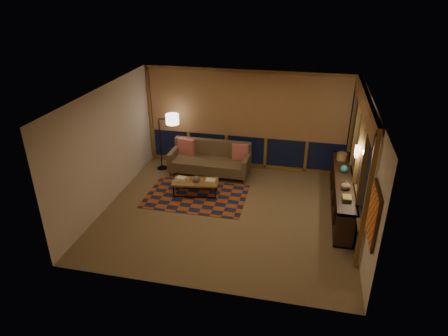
% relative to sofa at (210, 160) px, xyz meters
% --- Properties ---
extents(floor, '(5.50, 5.00, 0.01)m').
position_rel_sofa_xyz_m(floor, '(0.85, -1.76, -0.43)').
color(floor, '#867056').
rests_on(floor, ground).
extents(ceiling, '(5.50, 5.00, 0.01)m').
position_rel_sofa_xyz_m(ceiling, '(0.85, -1.76, 2.27)').
color(ceiling, white).
rests_on(ceiling, walls).
extents(walls, '(5.51, 5.01, 2.70)m').
position_rel_sofa_xyz_m(walls, '(0.85, -1.76, 0.92)').
color(walls, beige).
rests_on(walls, floor).
extents(window_wall_back, '(5.30, 0.16, 2.60)m').
position_rel_sofa_xyz_m(window_wall_back, '(0.85, 0.67, 0.92)').
color(window_wall_back, olive).
rests_on(window_wall_back, walls).
extents(window_wall_right, '(0.16, 3.70, 2.60)m').
position_rel_sofa_xyz_m(window_wall_right, '(3.53, -1.16, 0.92)').
color(window_wall_right, olive).
rests_on(window_wall_right, walls).
extents(wall_art, '(0.06, 0.74, 0.94)m').
position_rel_sofa_xyz_m(wall_art, '(3.56, -3.61, 1.02)').
color(wall_art, red).
rests_on(wall_art, walls).
extents(wall_sconce, '(0.12, 0.18, 0.22)m').
position_rel_sofa_xyz_m(wall_sconce, '(3.47, -1.31, 1.12)').
color(wall_sconce, white).
rests_on(wall_sconce, walls).
extents(sofa, '(2.09, 0.87, 0.85)m').
position_rel_sofa_xyz_m(sofa, '(0.00, 0.00, 0.00)').
color(sofa, brown).
rests_on(sofa, floor).
extents(pillow_left, '(0.46, 0.21, 0.45)m').
position_rel_sofa_xyz_m(pillow_left, '(-0.70, 0.23, 0.22)').
color(pillow_left, red).
rests_on(pillow_left, sofa).
extents(pillow_right, '(0.44, 0.18, 0.42)m').
position_rel_sofa_xyz_m(pillow_right, '(0.78, 0.20, 0.21)').
color(pillow_right, red).
rests_on(pillow_right, sofa).
extents(area_rug, '(2.39, 1.60, 0.01)m').
position_rel_sofa_xyz_m(area_rug, '(-0.03, -1.24, -0.42)').
color(area_rug, '#A54619').
rests_on(area_rug, floor).
extents(coffee_table, '(1.15, 0.65, 0.36)m').
position_rel_sofa_xyz_m(coffee_table, '(-0.07, -1.13, -0.24)').
color(coffee_table, olive).
rests_on(coffee_table, floor).
extents(book_stack_a, '(0.26, 0.21, 0.07)m').
position_rel_sofa_xyz_m(book_stack_a, '(-0.42, -1.14, -0.03)').
color(book_stack_a, '#F1EBC9').
rests_on(book_stack_a, coffee_table).
extents(book_stack_b, '(0.24, 0.19, 0.05)m').
position_rel_sofa_xyz_m(book_stack_b, '(0.29, -1.05, -0.04)').
color(book_stack_b, '#F1EBC9').
rests_on(book_stack_b, coffee_table).
extents(ceramic_pot, '(0.17, 0.17, 0.16)m').
position_rel_sofa_xyz_m(ceramic_pot, '(-0.04, -1.15, 0.02)').
color(ceramic_pot, black).
rests_on(ceramic_pot, coffee_table).
extents(floor_lamp, '(0.58, 0.43, 1.57)m').
position_rel_sofa_xyz_m(floor_lamp, '(-1.38, 0.07, 0.36)').
color(floor_lamp, black).
rests_on(floor_lamp, floor).
extents(bookshelf, '(0.40, 3.06, 0.76)m').
position_rel_sofa_xyz_m(bookshelf, '(3.34, -1.04, -0.04)').
color(bookshelf, '#32201A').
rests_on(bookshelf, floor).
extents(basket, '(0.25, 0.25, 0.18)m').
position_rel_sofa_xyz_m(basket, '(3.32, -0.02, 0.43)').
color(basket, '#A3774F').
rests_on(basket, bookshelf).
extents(teal_bowl, '(0.19, 0.19, 0.17)m').
position_rel_sofa_xyz_m(teal_bowl, '(3.34, -0.72, 0.43)').
color(teal_bowl, teal).
rests_on(teal_bowl, bookshelf).
extents(vase, '(0.20, 0.20, 0.19)m').
position_rel_sofa_xyz_m(vase, '(3.34, -1.52, 0.43)').
color(vase, tan).
rests_on(vase, bookshelf).
extents(shelf_book_stack, '(0.19, 0.27, 0.08)m').
position_rel_sofa_xyz_m(shelf_book_stack, '(3.34, -1.98, 0.38)').
color(shelf_book_stack, '#F1EBC9').
rests_on(shelf_book_stack, bookshelf).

